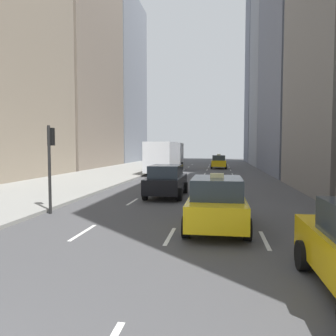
# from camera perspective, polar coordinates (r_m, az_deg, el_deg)

# --- Properties ---
(sidewalk_left) EXTENTS (8.00, 66.00, 0.15)m
(sidewalk_left) POSITION_cam_1_polar(r_m,az_deg,el_deg) (30.89, -12.10, -1.39)
(sidewalk_left) COLOR gray
(sidewalk_left) RESTS_ON ground
(lane_markings) EXTENTS (5.72, 56.00, 0.01)m
(lane_markings) POSITION_cam_1_polar(r_m,az_deg,el_deg) (24.91, 5.50, -2.66)
(lane_markings) COLOR white
(lane_markings) RESTS_ON ground
(building_row_left) EXTENTS (6.00, 67.18, 30.40)m
(building_row_left) POSITION_cam_1_polar(r_m,az_deg,el_deg) (42.57, -17.40, 18.07)
(building_row_left) COLOR slate
(building_row_left) RESTS_ON ground
(building_row_right) EXTENTS (6.00, 66.78, 34.72)m
(building_row_right) POSITION_cam_1_polar(r_m,az_deg,el_deg) (41.22, 20.93, 20.00)
(building_row_right) COLOR gray
(building_row_right) RESTS_ON ground
(taxi_second) EXTENTS (2.02, 4.40, 1.87)m
(taxi_second) POSITION_cam_1_polar(r_m,az_deg,el_deg) (11.06, 8.50, -5.96)
(taxi_second) COLOR yellow
(taxi_second) RESTS_ON ground
(taxi_third) EXTENTS (2.02, 4.40, 1.87)m
(taxi_third) POSITION_cam_1_polar(r_m,az_deg,el_deg) (42.79, 8.83, 1.09)
(taxi_third) COLOR yellow
(taxi_third) RESTS_ON ground
(sedan_black_near) EXTENTS (2.02, 4.60, 1.75)m
(sedan_black_near) POSITION_cam_1_polar(r_m,az_deg,el_deg) (18.03, -0.27, -2.20)
(sedan_black_near) COLOR black
(sedan_black_near) RESTS_ON ground
(city_bus) EXTENTS (2.80, 11.61, 3.25)m
(city_bus) POSITION_cam_1_polar(r_m,az_deg,el_deg) (35.31, -0.33, 2.08)
(city_bus) COLOR silver
(city_bus) RESTS_ON ground
(traffic_light_pole) EXTENTS (0.24, 0.42, 3.60)m
(traffic_light_pole) POSITION_cam_1_polar(r_m,az_deg,el_deg) (14.19, -19.81, 2.17)
(traffic_light_pole) COLOR black
(traffic_light_pole) RESTS_ON ground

